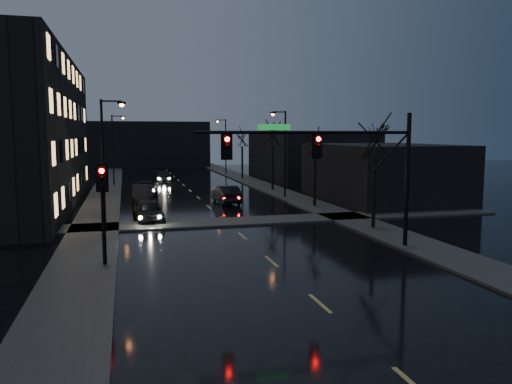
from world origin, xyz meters
TOP-DOWN VIEW (x-y plane):
  - ground at (0.00, 0.00)m, footprint 160.00×160.00m
  - sidewalk_left at (-8.50, 35.00)m, footprint 3.00×140.00m
  - sidewalk_right at (8.50, 35.00)m, footprint 3.00×140.00m
  - sidewalk_cross at (0.00, 18.50)m, footprint 40.00×3.00m
  - commercial_right_near at (15.50, 26.00)m, footprint 10.00×14.00m
  - commercial_right_far at (17.00, 48.00)m, footprint 12.00×18.00m
  - far_block at (-3.00, 78.00)m, footprint 22.00×10.00m
  - signal_mast at (3.85, 9.00)m, footprint 11.11×0.41m
  - signal_pole_left at (-7.50, 8.99)m, footprint 0.35×0.41m
  - tree_near at (8.40, 14.00)m, footprint 3.52×3.52m
  - tree_mid_a at (8.40, 24.00)m, footprint 3.30×3.30m
  - tree_mid_b at (8.40, 36.00)m, footprint 3.74×3.74m
  - tree_far at (8.40, 50.00)m, footprint 3.43×3.43m
  - streetlight_l_near at (-7.58, 18.00)m, footprint 1.53×0.28m
  - streetlight_l_far at (-7.58, 45.00)m, footprint 1.53×0.28m
  - streetlight_r_mid at (7.58, 30.00)m, footprint 1.53×0.28m
  - streetlight_r_far at (7.58, 58.00)m, footprint 1.53×0.28m
  - oncoming_car_a at (-5.07, 20.35)m, footprint 2.19×4.51m
  - oncoming_car_b at (-5.11, 29.39)m, footprint 1.88×4.95m
  - oncoming_car_c at (-4.66, 35.46)m, footprint 2.63×5.01m
  - oncoming_car_d at (-2.09, 48.02)m, footprint 1.93×4.49m
  - lead_car at (1.80, 27.79)m, footprint 1.89×4.73m

SIDE VIEW (x-z plane):
  - ground at x=0.00m, z-range 0.00..0.00m
  - sidewalk_left at x=-8.50m, z-range 0.00..0.12m
  - sidewalk_right at x=8.50m, z-range 0.00..0.12m
  - sidewalk_cross at x=0.00m, z-range 0.00..0.12m
  - oncoming_car_d at x=-2.09m, z-range 0.00..1.29m
  - oncoming_car_c at x=-4.66m, z-range 0.00..1.35m
  - oncoming_car_a at x=-5.07m, z-range 0.00..1.48m
  - lead_car at x=1.80m, z-range 0.00..1.53m
  - oncoming_car_b at x=-5.11m, z-range 0.00..1.61m
  - commercial_right_near at x=15.50m, z-range 0.00..5.00m
  - commercial_right_far at x=17.00m, z-range 0.00..6.00m
  - signal_pole_left at x=-7.50m, z-range 0.75..5.27m
  - far_block at x=-3.00m, z-range 0.00..8.00m
  - streetlight_l_near at x=-7.58m, z-range 0.77..8.77m
  - streetlight_l_far at x=-7.58m, z-range 0.77..8.77m
  - streetlight_r_mid at x=7.58m, z-range 0.77..8.77m
  - streetlight_r_far at x=7.58m, z-range 0.77..8.77m
  - signal_mast at x=3.85m, z-range 1.37..8.37m
  - tree_mid_a at x=8.40m, z-range 2.04..9.61m
  - tree_far at x=8.40m, z-range 2.12..10.00m
  - tree_near at x=8.40m, z-range 2.18..10.26m
  - tree_mid_b at x=8.40m, z-range 2.32..10.90m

